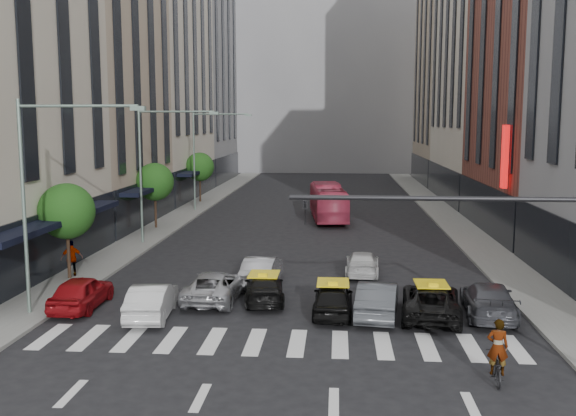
% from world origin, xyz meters
% --- Properties ---
extents(ground, '(160.00, 160.00, 0.00)m').
position_xyz_m(ground, '(0.00, 0.00, 0.00)').
color(ground, black).
rests_on(ground, ground).
extents(sidewalk_left, '(3.00, 96.00, 0.15)m').
position_xyz_m(sidewalk_left, '(-11.50, 30.00, 0.07)').
color(sidewalk_left, slate).
rests_on(sidewalk_left, ground).
extents(sidewalk_right, '(3.00, 96.00, 0.15)m').
position_xyz_m(sidewalk_right, '(11.50, 30.00, 0.07)').
color(sidewalk_right, slate).
rests_on(sidewalk_right, ground).
extents(building_left_b, '(8.00, 16.00, 24.00)m').
position_xyz_m(building_left_b, '(-17.00, 28.00, 12.00)').
color(building_left_b, tan).
rests_on(building_left_b, ground).
extents(building_left_c, '(8.00, 20.00, 36.00)m').
position_xyz_m(building_left_c, '(-17.00, 46.00, 18.00)').
color(building_left_c, beige).
rests_on(building_left_c, ground).
extents(building_left_d, '(8.00, 18.00, 30.00)m').
position_xyz_m(building_left_d, '(-17.00, 65.00, 15.00)').
color(building_left_d, gray).
rests_on(building_left_d, ground).
extents(building_right_b, '(8.00, 18.00, 26.00)m').
position_xyz_m(building_right_b, '(17.00, 27.00, 13.00)').
color(building_right_b, brown).
rests_on(building_right_b, ground).
extents(building_right_c, '(8.00, 20.00, 40.00)m').
position_xyz_m(building_right_c, '(17.00, 46.00, 20.00)').
color(building_right_c, beige).
rests_on(building_right_c, ground).
extents(building_right_d, '(8.00, 18.00, 28.00)m').
position_xyz_m(building_right_d, '(17.00, 65.00, 14.00)').
color(building_right_d, tan).
rests_on(building_right_d, ground).
extents(building_far, '(30.00, 10.00, 36.00)m').
position_xyz_m(building_far, '(0.00, 85.00, 18.00)').
color(building_far, gray).
rests_on(building_far, ground).
extents(tree_near, '(2.88, 2.88, 4.95)m').
position_xyz_m(tree_near, '(-11.80, 10.00, 3.65)').
color(tree_near, black).
rests_on(tree_near, sidewalk_left).
extents(tree_mid, '(2.88, 2.88, 4.95)m').
position_xyz_m(tree_mid, '(-11.80, 26.00, 3.65)').
color(tree_mid, black).
rests_on(tree_mid, sidewalk_left).
extents(tree_far, '(2.88, 2.88, 4.95)m').
position_xyz_m(tree_far, '(-11.80, 42.00, 3.65)').
color(tree_far, black).
rests_on(tree_far, sidewalk_left).
extents(streetlamp_near, '(5.38, 0.25, 9.00)m').
position_xyz_m(streetlamp_near, '(-10.04, 4.00, 5.90)').
color(streetlamp_near, gray).
rests_on(streetlamp_near, sidewalk_left).
extents(streetlamp_mid, '(5.38, 0.25, 9.00)m').
position_xyz_m(streetlamp_mid, '(-10.04, 20.00, 5.90)').
color(streetlamp_mid, gray).
rests_on(streetlamp_mid, sidewalk_left).
extents(streetlamp_far, '(5.38, 0.25, 9.00)m').
position_xyz_m(streetlamp_far, '(-10.04, 36.00, 5.90)').
color(streetlamp_far, gray).
rests_on(streetlamp_far, sidewalk_left).
extents(traffic_signal, '(10.10, 0.20, 6.00)m').
position_xyz_m(traffic_signal, '(7.69, -1.00, 4.47)').
color(traffic_signal, black).
rests_on(traffic_signal, ground).
extents(liberty_sign, '(0.30, 0.70, 4.00)m').
position_xyz_m(liberty_sign, '(12.60, 20.00, 6.00)').
color(liberty_sign, red).
rests_on(liberty_sign, ground).
extents(car_red, '(1.79, 4.36, 1.48)m').
position_xyz_m(car_red, '(-9.20, 5.22, 0.74)').
color(car_red, maroon).
rests_on(car_red, ground).
extents(car_white_front, '(1.92, 4.56, 1.46)m').
position_xyz_m(car_white_front, '(-5.72, 4.21, 0.73)').
color(car_white_front, '#B9B9B9').
rests_on(car_white_front, ground).
extents(car_silver, '(2.49, 5.05, 1.38)m').
position_xyz_m(car_silver, '(-3.56, 6.92, 0.69)').
color(car_silver, '#A7A7AC').
rests_on(car_silver, ground).
extents(taxi_left, '(2.34, 4.59, 1.28)m').
position_xyz_m(taxi_left, '(-1.27, 6.90, 0.64)').
color(taxi_left, black).
rests_on(taxi_left, ground).
extents(taxi_center, '(1.76, 4.16, 1.40)m').
position_xyz_m(taxi_center, '(1.90, 5.11, 0.70)').
color(taxi_center, black).
rests_on(taxi_center, ground).
extents(car_grey_mid, '(2.16, 4.80, 1.53)m').
position_xyz_m(car_grey_mid, '(3.79, 5.06, 0.76)').
color(car_grey_mid, '#3E4145').
rests_on(car_grey_mid, ground).
extents(taxi_right, '(2.95, 5.36, 1.42)m').
position_xyz_m(taxi_right, '(6.03, 5.12, 0.71)').
color(taxi_right, black).
rests_on(taxi_right, ground).
extents(car_grey_curb, '(2.53, 5.22, 1.46)m').
position_xyz_m(car_grey_curb, '(8.48, 5.44, 0.73)').
color(car_grey_curb, '#3F4147').
rests_on(car_grey_curb, ground).
extents(car_row2_left, '(1.83, 4.54, 1.47)m').
position_xyz_m(car_row2_left, '(-1.74, 10.05, 0.73)').
color(car_row2_left, '#9F9FA4').
rests_on(car_row2_left, ground).
extents(car_row2_right, '(1.98, 4.40, 1.25)m').
position_xyz_m(car_row2_right, '(3.42, 12.54, 0.63)').
color(car_row2_right, silver).
rests_on(car_row2_right, ground).
extents(bus, '(3.49, 10.77, 2.95)m').
position_xyz_m(bus, '(1.28, 32.02, 1.47)').
color(bus, '#C23956').
rests_on(bus, ground).
extents(motorcycle, '(0.81, 1.80, 0.91)m').
position_xyz_m(motorcycle, '(7.15, -1.60, 0.46)').
color(motorcycle, black).
rests_on(motorcycle, ground).
extents(rider, '(0.71, 0.51, 1.82)m').
position_xyz_m(rider, '(7.15, -1.60, 1.83)').
color(rider, gray).
rests_on(rider, motorcycle).
extents(pedestrian_far, '(1.21, 0.89, 1.90)m').
position_xyz_m(pedestrian_far, '(-11.82, 10.42, 1.10)').
color(pedestrian_far, gray).
rests_on(pedestrian_far, sidewalk_left).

